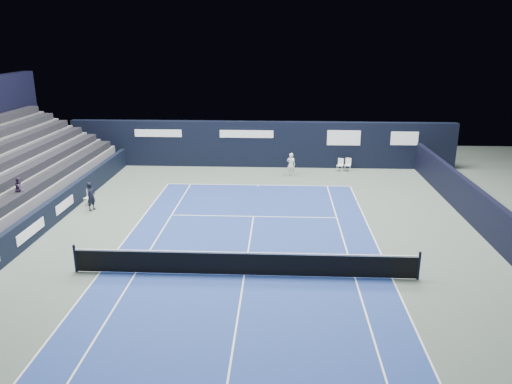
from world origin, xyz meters
The scene contains 12 objects.
ground centered at (0.00, 2.00, 0.00)m, with size 48.00×48.00×0.00m, color #4D5C51.
court_surface centered at (0.00, 0.00, 0.00)m, with size 10.97×23.77×0.01m, color navy.
enclosure_wall_right centered at (10.50, 6.00, 0.90)m, with size 0.30×22.00×1.80m, color black.
folding_chair_back_a centered at (5.28, 15.50, 0.48)m, with size 0.49×0.48×0.85m.
folding_chair_back_b centered at (5.78, 15.53, 0.50)m, with size 0.49×0.48×0.87m.
line_judge_chair centered at (-8.83, 7.84, 0.48)m, with size 0.45×0.44×0.84m.
line_judge centered at (-8.35, 6.96, 0.75)m, with size 0.54×0.36×1.49m, color black.
court_markings centered at (0.00, 0.00, 0.01)m, with size 11.03×23.83×0.00m.
tennis_net centered at (0.00, 0.00, 0.51)m, with size 12.90×0.10×1.10m.
back_sponsor_wall centered at (0.01, 16.50, 1.55)m, with size 26.00×0.63×3.10m.
side_barrier_left centered at (-9.50, 5.97, 0.60)m, with size 0.33×22.00×1.20m.
tennis_player centered at (1.98, 14.13, 0.75)m, with size 0.62×0.86×1.49m.
Camera 1 is at (1.27, -16.84, 8.54)m, focal length 35.00 mm.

